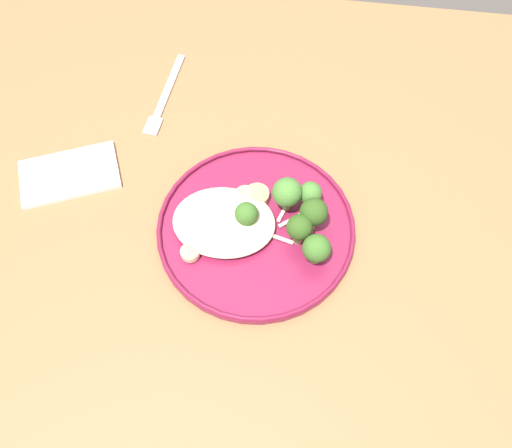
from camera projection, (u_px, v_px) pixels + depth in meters
ground at (250, 346)px, 1.43m from camera, size 6.00×6.00×0.00m
wooden_dining_table at (246, 231)px, 0.86m from camera, size 1.40×1.00×0.74m
dinner_plate at (256, 228)px, 0.76m from camera, size 0.29×0.29×0.02m
noodle_bed at (224, 222)px, 0.75m from camera, size 0.15×0.12×0.02m
seared_scallop_large_seared at (218, 208)px, 0.76m from camera, size 0.03×0.03×0.01m
seared_scallop_tiny_bay at (201, 213)px, 0.76m from camera, size 0.03×0.03×0.02m
seared_scallop_left_edge at (190, 252)px, 0.73m from camera, size 0.03×0.03×0.01m
seared_scallop_right_edge at (242, 195)px, 0.77m from camera, size 0.03×0.03×0.02m
seared_scallop_center_golden at (234, 227)px, 0.75m from camera, size 0.03×0.03×0.01m
seared_scallop_front_small at (257, 195)px, 0.77m from camera, size 0.04×0.04×0.01m
seared_scallop_half_hidden at (214, 223)px, 0.75m from camera, size 0.03×0.03×0.01m
broccoli_floret_right_tilted at (299, 228)px, 0.72m from camera, size 0.04×0.04×0.06m
broccoli_floret_beside_noodles at (314, 213)px, 0.72m from camera, size 0.04×0.04×0.06m
broccoli_floret_front_edge at (246, 214)px, 0.73m from camera, size 0.03×0.03×0.05m
broccoli_floret_split_head at (287, 192)px, 0.74m from camera, size 0.04×0.04×0.06m
broccoli_floret_rear_charred at (316, 249)px, 0.71m from camera, size 0.04×0.04×0.05m
broccoli_floret_near_rim at (310, 194)px, 0.75m from camera, size 0.03×0.03×0.05m
onion_sliver_curled_piece at (310, 219)px, 0.76m from camera, size 0.01×0.05×0.00m
onion_sliver_short_strip at (280, 238)px, 0.75m from camera, size 0.04×0.01×0.00m
onion_sliver_pale_crescent at (292, 219)px, 0.76m from camera, size 0.04×0.03×0.00m
onion_sliver_long_sliver at (286, 206)px, 0.77m from camera, size 0.02×0.06×0.00m
dinner_fork at (165, 96)px, 0.90m from camera, size 0.03×0.19×0.00m
folded_napkin at (70, 174)px, 0.81m from camera, size 0.17×0.14×0.01m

